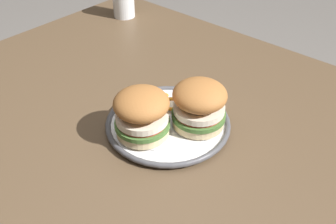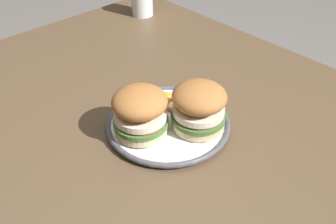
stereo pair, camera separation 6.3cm
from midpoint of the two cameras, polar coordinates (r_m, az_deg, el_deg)
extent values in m
cube|color=brown|center=(0.86, 2.85, -0.66)|extent=(1.24, 0.90, 0.03)
cube|color=brown|center=(1.63, -1.95, 3.99)|extent=(0.06, 0.06, 0.72)
cylinder|color=white|center=(0.80, 2.27, -1.99)|extent=(0.25, 0.25, 0.01)
torus|color=#4C4C51|center=(0.80, 2.28, -1.66)|extent=(0.27, 0.27, 0.01)
cylinder|color=white|center=(0.80, 2.28, -1.60)|extent=(0.19, 0.19, 0.00)
cylinder|color=beige|center=(0.78, 6.99, -1.58)|extent=(0.11, 0.11, 0.02)
cylinder|color=#477033|center=(0.77, 7.06, -0.78)|extent=(0.11, 0.11, 0.01)
cylinder|color=#BC3828|center=(0.77, 7.11, -0.31)|extent=(0.10, 0.10, 0.01)
cylinder|color=silver|center=(0.76, 7.17, 0.28)|extent=(0.11, 0.11, 0.01)
ellipsoid|color=#A36633|center=(0.74, 7.36, 2.30)|extent=(0.16, 0.16, 0.05)
cylinder|color=beige|center=(0.76, -1.84, -2.39)|extent=(0.11, 0.11, 0.02)
cylinder|color=#477033|center=(0.75, -1.86, -1.57)|extent=(0.11, 0.11, 0.01)
cylinder|color=#BC3828|center=(0.75, -1.87, -1.10)|extent=(0.10, 0.10, 0.01)
cylinder|color=silver|center=(0.74, -1.89, -0.50)|extent=(0.11, 0.11, 0.01)
ellipsoid|color=#A36633|center=(0.72, -1.94, 1.55)|extent=(0.16, 0.16, 0.05)
torus|color=orange|center=(0.83, 3.38, 1.25)|extent=(0.06, 0.06, 0.01)
cylinder|color=#F4E5C6|center=(0.83, 3.37, 1.10)|extent=(0.03, 0.03, 0.00)
ellipsoid|color=orange|center=(0.86, 1.02, 2.66)|extent=(0.06, 0.06, 0.01)
cylinder|color=orange|center=(1.31, -2.59, 16.13)|extent=(0.07, 0.07, 0.06)
camera|label=1|loc=(0.03, -87.66, 1.83)|focal=39.15mm
camera|label=2|loc=(0.03, 92.34, -1.83)|focal=39.15mm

